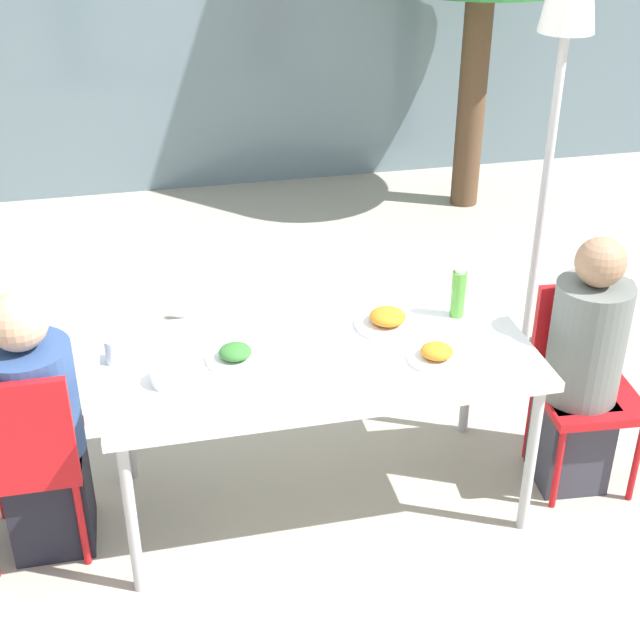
{
  "coord_description": "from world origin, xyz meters",
  "views": [
    {
      "loc": [
        -0.64,
        -2.85,
        2.52
      ],
      "look_at": [
        0.0,
        0.0,
        0.88
      ],
      "focal_mm": 50.0,
      "sensor_mm": 36.0,
      "label": 1
    }
  ],
  "objects": [
    {
      "name": "chair_left",
      "position": [
        -1.13,
        -0.07,
        0.5
      ],
      "size": [
        0.4,
        0.4,
        0.86
      ],
      "rotation": [
        0.0,
        0.0,
        -0.01
      ],
      "color": "red",
      "rests_on": "ground"
    },
    {
      "name": "ground_plane",
      "position": [
        0.0,
        0.0,
        0.0
      ],
      "size": [
        24.0,
        24.0,
        0.0
      ],
      "primitive_type": "plane",
      "color": "#B2A893"
    },
    {
      "name": "person_left",
      "position": [
        -1.08,
        0.01,
        0.52
      ],
      "size": [
        0.33,
        0.33,
        1.1
      ],
      "rotation": [
        0.0,
        0.0,
        -0.01
      ],
      "color": "black",
      "rests_on": "ground"
    },
    {
      "name": "dining_table",
      "position": [
        0.0,
        0.0,
        0.67
      ],
      "size": [
        1.66,
        0.79,
        0.73
      ],
      "color": "white",
      "rests_on": "ground"
    },
    {
      "name": "person_right",
      "position": [
        1.08,
        -0.09,
        0.55
      ],
      "size": [
        0.31,
        0.31,
        1.15
      ],
      "rotation": [
        0.0,
        0.0,
        3.06
      ],
      "color": "#383842",
      "rests_on": "ground"
    },
    {
      "name": "salad_bowl",
      "position": [
        -0.58,
        -0.07,
        0.76
      ],
      "size": [
        0.14,
        0.14,
        0.06
      ],
      "color": "white",
      "rests_on": "dining_table"
    },
    {
      "name": "plate_2",
      "position": [
        -0.32,
        0.02,
        0.75
      ],
      "size": [
        0.23,
        0.23,
        0.06
      ],
      "color": "white",
      "rests_on": "dining_table"
    },
    {
      "name": "chair_right",
      "position": [
        1.14,
        -0.02,
        0.5
      ],
      "size": [
        0.43,
        0.43,
        0.86
      ],
      "rotation": [
        0.0,
        0.0,
        3.06
      ],
      "color": "red",
      "rests_on": "ground"
    },
    {
      "name": "plate_1",
      "position": [
        0.32,
        0.15,
        0.76
      ],
      "size": [
        0.27,
        0.27,
        0.07
      ],
      "color": "white",
      "rests_on": "dining_table"
    },
    {
      "name": "bottle",
      "position": [
        0.62,
        0.17,
        0.83
      ],
      "size": [
        0.06,
        0.06,
        0.22
      ],
      "color": "#51A338",
      "rests_on": "dining_table"
    },
    {
      "name": "closed_umbrella",
      "position": [
        1.31,
        0.86,
        1.81
      ],
      "size": [
        0.36,
        0.36,
        2.49
      ],
      "color": "#333333",
      "rests_on": "ground"
    },
    {
      "name": "plate_0",
      "position": [
        0.42,
        -0.14,
        0.75
      ],
      "size": [
        0.22,
        0.22,
        0.06
      ],
      "color": "white",
      "rests_on": "dining_table"
    },
    {
      "name": "drinking_cup",
      "position": [
        -0.77,
        0.11,
        0.78
      ],
      "size": [
        0.07,
        0.07,
        0.1
      ],
      "color": "white",
      "rests_on": "dining_table"
    }
  ]
}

